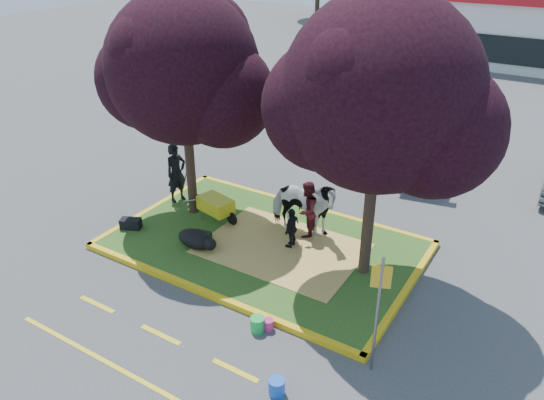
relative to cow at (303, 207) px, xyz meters
The scene contains 30 objects.
ground 1.57m from the cow, 124.37° to the right, with size 90.00×90.00×0.00m, color #424244.
median_island 1.52m from the cow, 124.37° to the right, with size 8.00×5.00×0.15m, color #274B17.
curb_near 3.75m from the cow, 100.73° to the right, with size 8.30×0.16×0.15m, color yellow.
curb_far 1.97m from the cow, 113.00° to the left, with size 8.30×0.16×0.15m, color yellow.
curb_left 4.95m from the cow, 168.27° to the right, with size 0.16×5.30×0.15m, color yellow.
curb_right 3.67m from the cow, 16.18° to the right, with size 0.16×5.30×0.15m, color yellow.
straw_bedding 1.31m from the cow, 94.39° to the right, with size 4.20×3.00×0.01m, color #DDB15B.
tree_purple_left 4.85m from the cow, behind, with size 5.06×4.20×6.51m.
tree_purple_right 4.27m from the cow, 19.77° to the right, with size 5.30×4.40×6.82m.
fire_lane_stripe_a 5.92m from the cow, 117.28° to the right, with size 1.10×0.12×0.01m, color yellow.
fire_lane_stripe_b 5.33m from the cow, 97.42° to the right, with size 1.10×0.12×0.01m, color yellow.
fire_lane_stripe_c 5.45m from the cow, 75.68° to the right, with size 1.10×0.12×0.01m, color yellow.
fire_lane_long 6.50m from the cow, 96.04° to the right, with size 6.00×0.10×0.01m, color yellow.
retail_building 27.06m from the cow, 87.19° to the left, with size 20.40×8.40×4.40m.
cow is the anchor object (origin of this frame).
calf 3.08m from the cow, 135.05° to the right, with size 1.11×0.63×0.48m, color black.
handler 4.38m from the cow, behind, with size 0.69×0.45×1.88m, color black.
visitor_a 0.15m from the cow, ahead, with size 0.80×0.62×1.64m, color #48141C.
visitor_b 0.81m from the cow, 83.14° to the right, with size 0.69×0.29×1.17m, color black.
wheelbarrow 2.66m from the cow, 166.01° to the right, with size 1.89×0.85×0.71m.
gear_bag_dark 5.02m from the cow, 151.82° to the right, with size 0.58×0.32×0.29m, color black.
gear_bag_green 2.92m from the cow, 140.65° to the right, with size 0.47×0.29×0.25m, color black.
sign_post 5.22m from the cow, 45.56° to the right, with size 0.36×0.17×2.70m.
bucket_green 4.17m from the cow, 75.08° to the right, with size 0.32×0.32×0.34m, color green.
bucket_pink 4.08m from the cow, 71.93° to the right, with size 0.24×0.24×0.26m, color #CF2E7A.
bucket_blue 5.81m from the cow, 65.99° to the right, with size 0.32×0.32×0.34m, color blue.
car_black 10.06m from the cow, 136.90° to the left, with size 1.79×4.45×1.52m, color black.
car_silver 8.47m from the cow, 116.64° to the left, with size 1.25×3.58×1.18m, color #ABADB3.
car_red 8.03m from the cow, 108.12° to the left, with size 2.04×4.41×1.23m, color maroon.
car_white 7.09m from the cow, 78.27° to the left, with size 2.09×5.15×1.50m, color white.
Camera 1 is at (6.77, -10.52, 7.98)m, focal length 35.00 mm.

